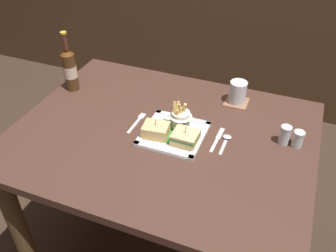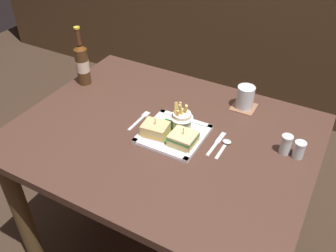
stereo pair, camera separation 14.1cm
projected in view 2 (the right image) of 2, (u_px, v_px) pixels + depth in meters
The scene contains 14 objects.
ground_plane at pixel (164, 248), 1.92m from camera, with size 6.00×6.00×0.00m, color #3B2A1E.
dining_table at pixel (163, 157), 1.53m from camera, with size 1.17×0.91×0.78m.
square_plate at pixel (173, 134), 1.43m from camera, with size 0.24×0.24×0.02m.
sandwich_half_left at pixel (155, 129), 1.41m from camera, with size 0.11×0.09×0.08m.
sandwich_half_right at pixel (183, 139), 1.36m from camera, with size 0.10×0.09×0.08m.
fries_cup at pixel (182, 118), 1.43m from camera, with size 0.09×0.09×0.12m.
beer_bottle at pixel (82, 63), 1.69m from camera, with size 0.06×0.06×0.28m.
drink_coaster at pixel (244, 107), 1.59m from camera, with size 0.10×0.10×0.00m, color #996648.
water_glass at pixel (245, 99), 1.56m from camera, with size 0.07×0.07×0.10m.
fork at pixel (140, 119), 1.51m from camera, with size 0.02×0.15×0.00m.
knife at pixel (217, 143), 1.40m from camera, with size 0.02×0.16×0.00m.
spoon at pixel (225, 144), 1.38m from camera, with size 0.03×0.12×0.01m.
salt_shaker at pixel (286, 145), 1.33m from camera, with size 0.04×0.04×0.08m.
pepper_shaker at pixel (299, 150), 1.32m from camera, with size 0.04×0.04×0.07m.
Camera 2 is at (0.56, -0.98, 1.68)m, focal length 39.07 mm.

